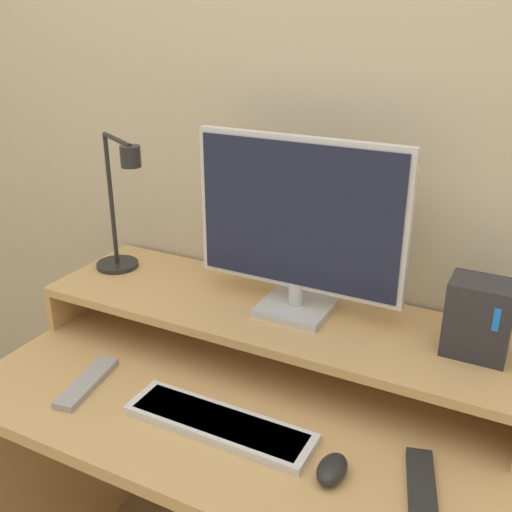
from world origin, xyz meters
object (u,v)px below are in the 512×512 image
mouse (332,469)px  router_dock (479,318)px  monitor (298,224)px  keyboard (219,423)px  desk_lamp (120,214)px  remote_control (87,383)px  remote_secondary (422,493)px

mouse → router_dock: bearing=62.6°
monitor → keyboard: (-0.03, -0.33, -0.33)m
router_dock → desk_lamp: bearing=-178.7°
mouse → remote_control: 0.60m
monitor → router_dock: monitor is taller
desk_lamp → mouse: desk_lamp is taller
monitor → remote_control: 0.60m
keyboard → mouse: size_ratio=4.72×
monitor → remote_control: monitor is taller
desk_lamp → remote_control: (0.13, -0.32, -0.29)m
desk_lamp → router_dock: 0.91m
monitor → remote_control: bearing=-137.5°
keyboard → remote_secondary: keyboard is taller
router_dock → remote_control: bearing=-156.6°
mouse → remote_secondary: bearing=9.5°
keyboard → mouse: 0.26m
mouse → keyboard: bearing=174.5°
mouse → desk_lamp: bearing=155.7°
monitor → keyboard: size_ratio=1.24×
desk_lamp → remote_control: bearing=-67.9°
router_dock → keyboard: 0.58m
keyboard → remote_control: 0.34m
router_dock → keyboard: router_dock is taller
desk_lamp → remote_secondary: (0.88, -0.30, -0.29)m
monitor → remote_secondary: monitor is taller
remote_control → remote_secondary: 0.76m
monitor → keyboard: 0.47m
mouse → remote_control: (-0.60, 0.01, -0.01)m
desk_lamp → keyboard: bearing=-32.8°
monitor → mouse: (0.23, -0.35, -0.33)m
desk_lamp → keyboard: size_ratio=0.93×
router_dock → remote_secondary: size_ratio=0.75×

